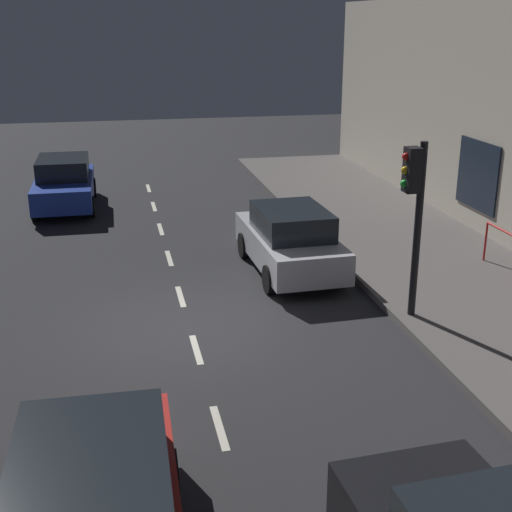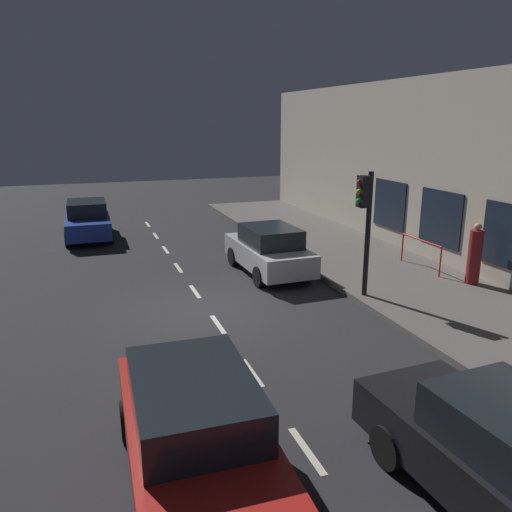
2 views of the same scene
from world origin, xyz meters
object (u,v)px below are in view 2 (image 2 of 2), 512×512
object	(u,v)px
parked_car_1	(269,250)
parked_car_2	(88,220)
parked_car_3	(196,434)
pedestrian_0	(474,256)
traffic_light	(365,212)

from	to	relation	value
parked_car_1	parked_car_2	size ratio (longest dim) A/B	0.97
parked_car_1	parked_car_2	world-z (taller)	same
parked_car_1	parked_car_3	bearing A→B (deg)	-118.13
pedestrian_0	traffic_light	bearing A→B (deg)	-20.07
traffic_light	parked_car_3	bearing A→B (deg)	-136.18
parked_car_2	parked_car_3	distance (m)	16.28
parked_car_1	parked_car_2	bearing A→B (deg)	125.12
pedestrian_0	parked_car_3	bearing A→B (deg)	12.40
traffic_light	parked_car_3	size ratio (longest dim) A/B	0.74
parked_car_2	pedestrian_0	size ratio (longest dim) A/B	2.27
traffic_light	parked_car_1	distance (m)	3.98
parked_car_2	parked_car_3	size ratio (longest dim) A/B	0.90
parked_car_3	pedestrian_0	xyz separation A→B (m)	(9.67, 5.55, 0.20)
traffic_light	pedestrian_0	world-z (taller)	traffic_light
traffic_light	parked_car_2	size ratio (longest dim) A/B	0.82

